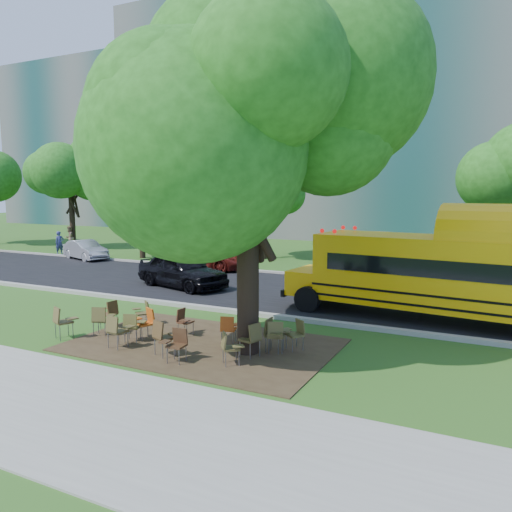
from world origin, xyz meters
The scene contains 35 objects.
ground centered at (0.00, 0.00, 0.00)m, with size 160.00×160.00×0.00m, color #2F571B.
sidewalk centered at (0.00, -5.00, 0.02)m, with size 60.00×4.00×0.04m, color gray.
dirt_patch centered at (1.00, -0.50, 0.01)m, with size 7.00×4.50×0.03m, color #382819.
asphalt_road centered at (0.00, 7.00, 0.02)m, with size 80.00×8.00×0.04m, color black.
kerb_near centered at (0.00, 3.00, 0.07)m, with size 80.00×0.25×0.14m, color gray.
kerb_far centered at (0.00, 11.10, 0.07)m, with size 80.00×0.25×0.14m, color gray.
building_main centered at (-8.00, 36.00, 11.00)m, with size 38.00×16.00×22.00m, color #5F5F5B.
building_left centered at (-38.00, 40.00, 10.00)m, with size 26.00×14.00×20.00m, color #5F5F5B.
bg_tree_0 centered at (-12.00, 13.00, 4.57)m, with size 5.20×5.20×7.18m.
bg_tree_1 centered at (-20.00, 15.00, 5.39)m, with size 6.00×6.00×8.40m.
bg_tree_2 centered at (-5.00, 16.00, 4.21)m, with size 4.80×4.80×6.62m.
bg_tree_3 centered at (8.00, 14.00, 5.03)m, with size 5.60×5.60×7.84m.
main_tree centered at (2.42, -0.54, 5.66)m, with size 7.19×7.19×9.26m.
school_bus centered at (7.39, 4.81, 1.57)m, with size 11.29×3.58×2.72m.
chair_0 centered at (-2.02, -1.07, 0.54)m, with size 0.60×0.68×0.88m.
chair_1 centered at (-0.81, -1.80, 0.56)m, with size 0.64×0.54×0.91m.
chair_2 centered at (-0.82, -1.16, 0.51)m, with size 0.57×0.64×0.83m.
chair_3 centered at (-0.71, -0.73, 0.55)m, with size 0.73×0.57×0.88m.
chair_4 centered at (0.67, -1.75, 0.58)m, with size 0.76×0.59×0.94m.
chair_5 centered at (1.20, -1.94, 0.52)m, with size 0.56×0.53×0.84m.
chair_6 centered at (2.68, -0.82, 0.56)m, with size 0.54×0.69×0.90m.
chair_7 centered at (2.46, -1.59, 0.51)m, with size 0.70×0.56×0.82m.
chair_8 centered at (-2.37, -0.33, 0.54)m, with size 0.51×0.59×0.87m.
chair_9 centered at (-1.70, 0.38, 0.48)m, with size 0.66×0.52×0.77m.
chair_10 centered at (0.05, 0.03, 0.49)m, with size 0.46×0.52×0.79m.
chair_11 centered at (1.63, -0.13, 0.50)m, with size 0.55×0.60×0.80m.
chair_12 centered at (2.96, -0.21, 0.55)m, with size 0.53×0.57×0.88m.
chair_13 centered at (3.10, -0.24, 0.53)m, with size 0.59×0.66×0.86m.
chair_14 centered at (3.43, 0.23, 0.51)m, with size 0.70×0.55×0.82m.
chair_15 centered at (-2.83, -1.76, 0.57)m, with size 0.75×0.59×0.92m.
black_car centered at (-4.17, 6.04, 0.77)m, with size 1.82×4.52×1.54m, color black.
bg_car_silver centered at (-14.57, 10.80, 0.60)m, with size 1.27×3.63×1.20m, color #9E9EA3.
bg_car_red centered at (-6.06, 10.80, 0.70)m, with size 2.31×5.01×1.39m, color #55140E.
pedestrian_a centered at (-17.97, 11.91, 0.77)m, with size 0.56×0.37×1.55m, color navy.
pedestrian_b centered at (-19.90, 14.56, 0.83)m, with size 0.81×0.63×1.66m, color #84624F.
Camera 1 is at (8.12, -11.56, 4.13)m, focal length 35.00 mm.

